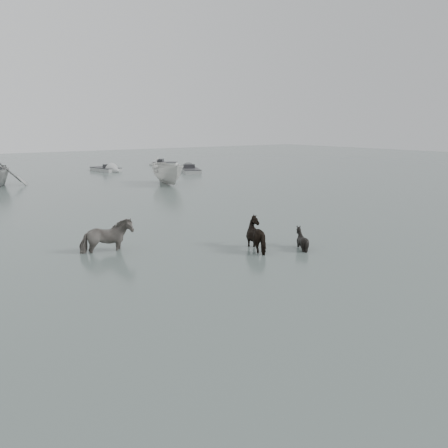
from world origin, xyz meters
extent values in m
plane|color=#4A5854|center=(0.00, 0.00, 0.00)|extent=(140.00, 140.00, 0.00)
imported|color=black|center=(-3.60, 3.16, 0.82)|extent=(2.06, 1.20, 1.63)
imported|color=black|center=(1.36, 0.13, 0.75)|extent=(1.49, 1.67, 1.50)
imported|color=black|center=(2.72, -0.72, 0.58)|extent=(1.30, 1.22, 1.17)
imported|color=beige|center=(7.64, 18.99, 0.96)|extent=(2.72, 5.21, 1.91)
camera|label=1|loc=(-9.25, -12.20, 4.64)|focal=35.00mm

